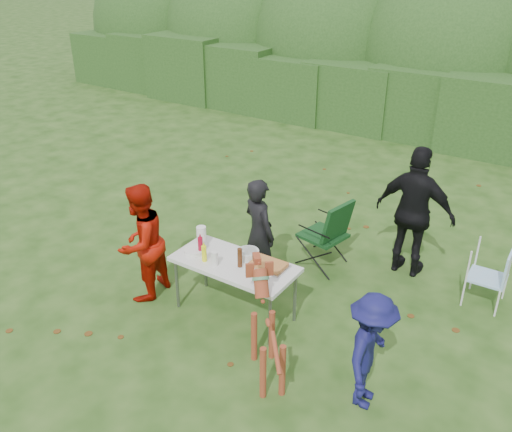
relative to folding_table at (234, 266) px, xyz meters
The scene contains 20 objects.
ground 0.79m from the folding_table, behind, with size 80.00×80.00×0.00m, color #1E4211.
hedge_row 7.95m from the folding_table, 92.78° to the left, with size 22.00×1.40×1.70m, color #23471C.
shrub_backdrop 9.59m from the folding_table, 92.31° to the left, with size 20.00×2.60×3.20m, color #3D6628.
folding_table is the anchor object (origin of this frame).
person_cook 0.76m from the folding_table, 100.39° to the left, with size 0.55×0.36×1.51m, color black.
person_red_jacket 1.25m from the folding_table, 165.80° to the right, with size 0.75×0.59×1.55m, color #A91205.
person_black_puffy 2.57m from the folding_table, 55.80° to the left, with size 1.07×0.45×1.83m, color black.
child 1.97m from the folding_table, 13.42° to the right, with size 0.81×0.47×1.26m, color #141550.
dog 1.16m from the folding_table, 37.35° to the right, with size 1.12×0.45×1.06m, color brown, non-canonical shape.
camping_chair 1.69m from the folding_table, 78.25° to the left, with size 0.65×0.65×1.03m, color #123D18, non-canonical shape.
lawn_chair 3.17m from the folding_table, 37.75° to the left, with size 0.48×0.48×0.81m, color #54ABE9, non-canonical shape.
food_tray 0.42m from the folding_table, 20.02° to the left, with size 0.45×0.30×0.02m, color #B7B7BA.
focaccia_bread 0.42m from the folding_table, 20.02° to the left, with size 0.40×0.26×0.04m, color #BF783B.
mustard_bottle 0.39m from the folding_table, 152.25° to the right, with size 0.06×0.06×0.20m, color #F5FA16.
ketchup_bottle 0.49m from the folding_table, behind, with size 0.06×0.06×0.22m, color maroon.
beer_bottle 0.21m from the folding_table, 19.50° to the right, with size 0.06×0.06×0.24m, color #47230F.
paper_towel_roll 0.61m from the folding_table, 169.36° to the left, with size 0.12×0.12×0.26m, color white.
cup_stack 0.28m from the folding_table, 130.58° to the right, with size 0.08×0.08×0.18m, color white.
pasta_bowl 0.22m from the folding_table, 66.80° to the left, with size 0.26×0.26×0.10m, color silver.
plate_stack 0.55m from the folding_table, behind, with size 0.24×0.24×0.05m, color white.
Camera 1 is at (3.61, -4.36, 4.11)m, focal length 38.00 mm.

